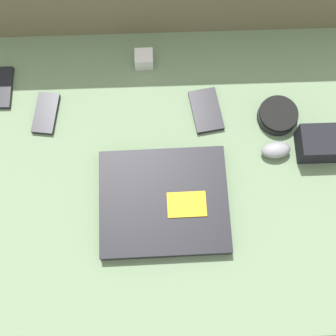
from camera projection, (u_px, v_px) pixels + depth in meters
ground_plane at (168, 186)px, 1.26m from camera, size 8.00×8.00×0.00m
couch_seat at (168, 179)px, 1.20m from camera, size 1.05×0.78×0.13m
laptop at (164, 202)px, 1.10m from camera, size 0.30×0.26×0.03m
computer_mouse at (276, 150)px, 1.13m from camera, size 0.07×0.05×0.04m
speaker_puck at (278, 115)px, 1.16m from camera, size 0.10×0.10×0.03m
phone_silver at (206, 110)px, 1.18m from camera, size 0.09×0.12×0.01m
phone_small at (46, 113)px, 1.18m from camera, size 0.07×0.12×0.01m
camera_pouch at (320, 144)px, 1.12m from camera, size 0.10×0.08×0.06m
charger_brick at (144, 59)px, 1.21m from camera, size 0.05×0.04×0.04m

